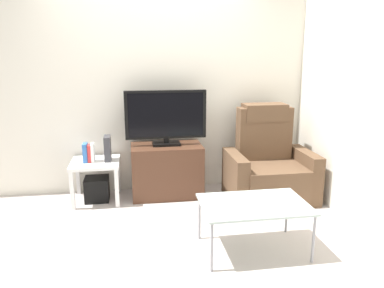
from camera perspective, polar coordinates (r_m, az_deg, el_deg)
ground_plane at (r=3.82m, az=-4.29°, el=-12.28°), size 6.40×6.40×0.00m
wall_back at (r=4.57m, az=-5.81°, el=9.04°), size 6.40×0.06×2.60m
wall_side at (r=4.05m, az=23.12°, el=7.40°), size 0.06×4.48×2.60m
tv_stand at (r=4.48m, az=-3.83°, el=-4.00°), size 0.82×0.48×0.61m
television at (r=4.34m, az=-3.99°, el=4.18°), size 0.94×0.20×0.64m
recliner_armchair at (r=4.48m, az=11.52°, el=-3.38°), size 0.98×0.78×1.08m
side_table at (r=4.42m, az=-14.42°, el=-3.45°), size 0.54×0.54×0.47m
subwoofer_box at (r=4.51m, az=-14.22°, el=-6.61°), size 0.27×0.27×0.27m
book_leftmost at (r=4.37m, az=-15.89°, el=-1.29°), size 0.05×0.13×0.21m
book_middle at (r=4.36m, az=-15.28°, el=-1.38°), size 0.04×0.11×0.20m
book_rightmost at (r=4.36m, az=-14.83°, el=-1.26°), size 0.03×0.11×0.21m
game_console at (r=4.36m, az=-12.68°, el=-0.63°), size 0.07×0.20×0.28m
coffee_table at (r=3.26m, az=9.39°, el=-9.31°), size 0.90×0.60×0.43m
cell_phone at (r=3.26m, az=11.54°, el=-8.83°), size 0.11×0.16×0.01m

